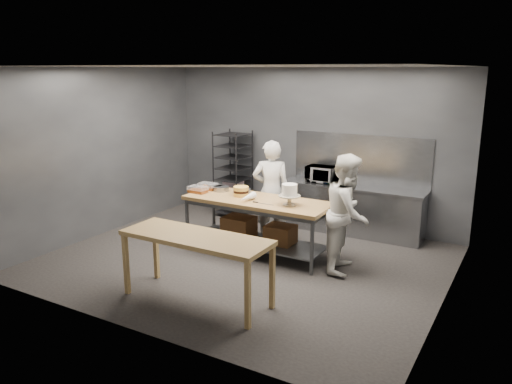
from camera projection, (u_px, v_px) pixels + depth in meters
ground at (245, 261)px, 7.92m from camera, size 6.00×6.00×0.00m
back_wall at (311, 147)px, 9.67m from camera, size 6.00×0.04×3.00m
work_table at (257, 219)px, 8.15m from camera, size 2.40×0.90×0.92m
near_counter at (196, 242)px, 6.38m from camera, size 2.00×0.70×0.90m
back_counter at (352, 209)px, 9.17m from camera, size 2.60×0.60×0.90m
splashback_panel at (360, 159)px, 9.20m from camera, size 2.60×0.02×0.90m
speed_rack at (233, 174)px, 10.23m from camera, size 0.62×0.66×1.75m
chef_behind at (271, 191)px, 8.68m from camera, size 0.77×0.66×1.79m
chef_right at (348, 213)px, 7.38m from camera, size 0.80×0.95×1.77m
microwave at (321, 174)px, 9.33m from camera, size 0.54×0.37×0.30m
frosted_cake_stand at (289, 192)px, 7.63m from camera, size 0.34×0.34×0.33m
layer_cake at (241, 191)px, 8.23m from camera, size 0.25×0.25×0.16m
cake_pans at (227, 189)px, 8.57m from camera, size 0.82×0.32×0.07m
piping_bag at (247, 198)px, 7.90m from camera, size 0.14×0.38×0.12m
offset_spatula at (260, 203)px, 7.79m from camera, size 0.36×0.02×0.02m
pastry_clamshells at (203, 188)px, 8.58m from camera, size 0.32×0.49×0.11m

